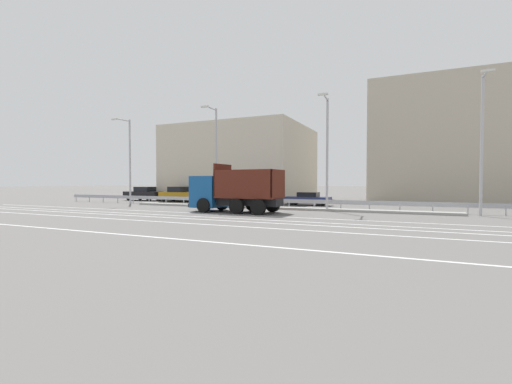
# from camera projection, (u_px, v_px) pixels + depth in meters

# --- Properties ---
(ground_plane) EXTENTS (320.00, 320.00, 0.00)m
(ground_plane) POSITION_uv_depth(u_px,v_px,m) (262.00, 211.00, 25.72)
(ground_plane) COLOR #605E5B
(lane_strip_0) EXTENTS (49.24, 0.16, 0.01)m
(lane_strip_0) POSITION_uv_depth(u_px,v_px,m) (225.00, 214.00, 23.05)
(lane_strip_0) COLOR silver
(lane_strip_0) RESTS_ON ground_plane
(lane_strip_1) EXTENTS (49.24, 0.16, 0.01)m
(lane_strip_1) POSITION_uv_depth(u_px,v_px,m) (209.00, 217.00, 21.22)
(lane_strip_1) COLOR silver
(lane_strip_1) RESTS_ON ground_plane
(lane_strip_2) EXTENTS (49.24, 0.16, 0.01)m
(lane_strip_2) POSITION_uv_depth(u_px,v_px,m) (197.00, 219.00, 20.10)
(lane_strip_2) COLOR silver
(lane_strip_2) RESTS_ON ground_plane
(lane_strip_3) EXTENTS (49.24, 0.16, 0.01)m
(lane_strip_3) POSITION_uv_depth(u_px,v_px,m) (177.00, 223.00, 18.33)
(lane_strip_3) COLOR silver
(lane_strip_3) RESTS_ON ground_plane
(lane_strip_4) EXTENTS (49.24, 0.16, 0.01)m
(lane_strip_4) POSITION_uv_depth(u_px,v_px,m) (114.00, 234.00, 14.43)
(lane_strip_4) COLOR silver
(lane_strip_4) RESTS_ON ground_plane
(median_island) EXTENTS (27.08, 1.10, 0.18)m
(median_island) POSITION_uv_depth(u_px,v_px,m) (272.00, 208.00, 27.75)
(median_island) COLOR gray
(median_island) RESTS_ON ground_plane
(median_guardrail) EXTENTS (49.24, 0.09, 0.78)m
(median_guardrail) POSITION_uv_depth(u_px,v_px,m) (277.00, 201.00, 28.69)
(median_guardrail) COLOR #9EA0A5
(median_guardrail) RESTS_ON ground_plane
(dump_truck) EXTENTS (6.81, 2.90, 3.50)m
(dump_truck) POSITION_uv_depth(u_px,v_px,m) (226.00, 194.00, 25.06)
(dump_truck) COLOR #144C8C
(dump_truck) RESTS_ON ground_plane
(median_road_sign) EXTENTS (0.71, 0.16, 2.11)m
(median_road_sign) POSITION_uv_depth(u_px,v_px,m) (233.00, 195.00, 29.19)
(median_road_sign) COLOR white
(median_road_sign) RESTS_ON ground_plane
(street_lamp_0) EXTENTS (0.71, 1.96, 8.35)m
(street_lamp_0) POSITION_uv_depth(u_px,v_px,m) (129.00, 157.00, 33.78)
(street_lamp_0) COLOR #ADADB2
(street_lamp_0) RESTS_ON ground_plane
(street_lamp_1) EXTENTS (0.71, 2.13, 8.62)m
(street_lamp_1) POSITION_uv_depth(u_px,v_px,m) (215.00, 152.00, 29.83)
(street_lamp_1) COLOR #ADADB2
(street_lamp_1) RESTS_ON ground_plane
(street_lamp_2) EXTENTS (0.71, 2.48, 8.44)m
(street_lamp_2) POSITION_uv_depth(u_px,v_px,m) (327.00, 148.00, 25.45)
(street_lamp_2) COLOR #ADADB2
(street_lamp_2) RESTS_ON ground_plane
(street_lamp_3) EXTENTS (0.71, 1.96, 8.97)m
(street_lamp_3) POSITION_uv_depth(u_px,v_px,m) (482.00, 139.00, 21.65)
(street_lamp_3) COLOR #ADADB2
(street_lamp_3) RESTS_ON ground_plane
(parked_car_0) EXTENTS (4.78, 2.09, 1.63)m
(parked_car_0) POSITION_uv_depth(u_px,v_px,m) (144.00, 194.00, 40.38)
(parked_car_0) COLOR black
(parked_car_0) RESTS_ON ground_plane
(parked_car_1) EXTENTS (4.30, 2.00, 1.67)m
(parked_car_1) POSITION_uv_depth(u_px,v_px,m) (179.00, 194.00, 38.04)
(parked_car_1) COLOR #B27A14
(parked_car_1) RESTS_ON ground_plane
(parked_car_2) EXTENTS (4.52, 2.17, 1.32)m
(parked_car_2) POSITION_uv_depth(u_px,v_px,m) (219.00, 196.00, 36.00)
(parked_car_2) COLOR #B27A14
(parked_car_2) RESTS_ON ground_plane
(parked_car_3) EXTENTS (4.24, 2.01, 1.62)m
(parked_car_3) POSITION_uv_depth(u_px,v_px,m) (259.00, 196.00, 33.54)
(parked_car_3) COLOR #A3A3A8
(parked_car_3) RESTS_ON ground_plane
(parked_car_4) EXTENTS (4.33, 1.79, 1.24)m
(parked_car_4) POSITION_uv_depth(u_px,v_px,m) (307.00, 199.00, 31.89)
(parked_car_4) COLOR navy
(parked_car_4) RESTS_ON ground_plane
(background_building_0) EXTENTS (15.90, 13.71, 8.91)m
(background_building_0) POSITION_uv_depth(u_px,v_px,m) (242.00, 164.00, 43.35)
(background_building_0) COLOR beige
(background_building_0) RESTS_ON ground_plane
(background_building_1) EXTENTS (20.24, 9.12, 13.36)m
(background_building_1) POSITION_uv_depth(u_px,v_px,m) (469.00, 141.00, 37.18)
(background_building_1) COLOR #B7AD99
(background_building_1) RESTS_ON ground_plane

